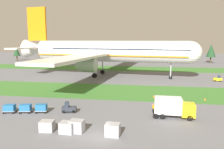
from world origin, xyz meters
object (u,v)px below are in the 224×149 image
baggage_tug (69,108)px  uld_container_1 (67,127)px  taxiway_marker_1 (154,96)px  taxiway_marker_2 (205,99)px  cargo_dolly_third (10,108)px  cargo_dolly_second (25,108)px  taxiway_marker_0 (183,101)px  airliner (105,51)px  pushback_tractor (218,79)px  catering_truck (173,107)px  ground_crew_marshaller (153,108)px  uld_container_0 (47,126)px  uld_container_3 (113,130)px  cargo_dolly_lead (41,108)px  uld_container_2 (77,126)px  taxiway_marker_3 (160,97)px

baggage_tug → uld_container_1: 9.59m
taxiway_marker_1 → taxiway_marker_2: (11.15, -0.83, -0.01)m
cargo_dolly_third → uld_container_1: (13.67, -7.04, -0.10)m
cargo_dolly_second → taxiway_marker_0: (29.82, 11.98, -0.69)m
airliner → cargo_dolly_third: bearing=-5.2°
cargo_dolly_second → pushback_tractor: 59.51m
catering_truck → ground_crew_marshaller: bearing=-123.2°
airliner → cargo_dolly_third: (-9.39, -44.57, -8.31)m
uld_container_0 → uld_container_3: (9.81, -0.17, 0.11)m
baggage_tug → uld_container_0: (-0.11, -8.90, -0.04)m
cargo_dolly_second → uld_container_3: (17.47, -7.56, -0.03)m
cargo_dolly_lead → taxiway_marker_2: cargo_dolly_lead is taller
cargo_dolly_lead → uld_container_0: (4.82, -7.94, -0.14)m
ground_crew_marshaller → cargo_dolly_second: bearing=62.1°
uld_container_3 → cargo_dolly_second: bearing=156.6°
uld_container_2 → taxiway_marker_0: uld_container_2 is taller
cargo_dolly_third → taxiway_marker_2: cargo_dolly_third is taller
uld_container_1 → ground_crew_marshaller: bearing=42.2°
uld_container_2 → taxiway_marker_3: 25.04m
baggage_tug → uld_container_3: size_ratio=1.40×
taxiway_marker_0 → cargo_dolly_second: bearing=-158.1°
taxiway_marker_3 → uld_container_0: bearing=-128.5°
ground_crew_marshaller → taxiway_marker_2: size_ratio=3.56×
baggage_tug → uld_container_1: (3.04, -9.10, 0.01)m
baggage_tug → uld_container_1: baggage_tug is taller
uld_container_2 → cargo_dolly_second: bearing=149.7°
uld_container_2 → taxiway_marker_1: uld_container_2 is taller
taxiway_marker_0 → baggage_tug: bearing=-154.6°
uld_container_1 → taxiway_marker_3: size_ratio=4.20×
baggage_tug → taxiway_marker_2: baggage_tug is taller
airliner → cargo_dolly_lead: (-3.69, -43.47, -8.31)m
uld_container_3 → uld_container_1: bearing=-179.7°
taxiway_marker_1 → cargo_dolly_lead: bearing=-144.8°
baggage_tug → uld_container_2: 9.64m
taxiway_marker_0 → taxiway_marker_1: bearing=152.2°
taxiway_marker_3 → catering_truck: bearing=-83.1°
pushback_tractor → taxiway_marker_0: bearing=158.7°
taxiway_marker_0 → taxiway_marker_3: 5.38m
uld_container_1 → taxiway_marker_1: bearing=60.7°
airliner → uld_container_0: bearing=8.0°
baggage_tug → ground_crew_marshaller: 15.63m
cargo_dolly_second → ground_crew_marshaller: bearing=88.1°
baggage_tug → uld_container_0: 8.90m
baggage_tug → taxiway_marker_3: baggage_tug is taller
cargo_dolly_third → taxiway_marker_2: (37.63, 14.95, -0.68)m
taxiway_marker_1 → taxiway_marker_3: bearing=-32.3°
airliner → cargo_dolly_second: bearing=-1.7°
ground_crew_marshaller → catering_truck: bearing=-161.3°
taxiway_marker_2 → airliner: bearing=133.6°
cargo_dolly_second → uld_container_2: uld_container_2 is taller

